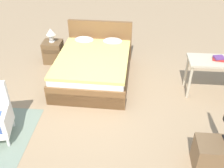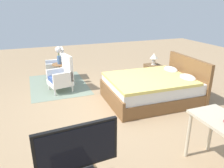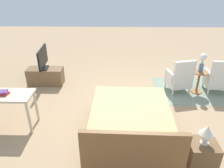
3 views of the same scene
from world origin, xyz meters
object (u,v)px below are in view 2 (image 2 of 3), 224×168
(bed, at_px, (153,88))
(flower_vase, at_px, (59,53))
(armchair_by_window_right, at_px, (62,77))
(table_lamp, at_px, (154,57))
(armchair_by_window_left, at_px, (57,67))
(tv_flatscreen, at_px, (78,150))
(side_table, at_px, (60,72))
(nightstand, at_px, (153,74))

(bed, bearing_deg, flower_vase, -134.78)
(armchair_by_window_right, xyz_separation_m, table_lamp, (0.28, 2.52, 0.35))
(armchair_by_window_right, bearing_deg, flower_vase, 177.09)
(armchair_by_window_left, distance_m, tv_flatscreen, 4.61)
(armchair_by_window_left, distance_m, armchair_by_window_right, 0.97)
(bed, bearing_deg, side_table, -134.78)
(armchair_by_window_left, xyz_separation_m, nightstand, (1.25, 2.52, -0.12))
(flower_vase, height_order, tv_flatscreen, flower_vase)
(flower_vase, relative_size, table_lamp, 1.45)
(armchair_by_window_right, bearing_deg, table_lamp, 83.64)
(side_table, xyz_separation_m, table_lamp, (0.76, 2.50, 0.36))
(armchair_by_window_right, xyz_separation_m, side_table, (-0.48, 0.02, -0.01))
(tv_flatscreen, bearing_deg, side_table, 174.71)
(armchair_by_window_right, bearing_deg, nightstand, 83.64)
(armchair_by_window_right, relative_size, tv_flatscreen, 1.08)
(armchair_by_window_left, height_order, armchair_by_window_right, same)
(tv_flatscreen, bearing_deg, flower_vase, 174.71)
(armchair_by_window_left, bearing_deg, flower_vase, 2.70)
(side_table, relative_size, flower_vase, 1.25)
(armchair_by_window_right, bearing_deg, tv_flatscreen, -5.61)
(nightstand, height_order, tv_flatscreen, tv_flatscreen)
(bed, xyz_separation_m, side_table, (-1.84, -1.86, 0.07))
(bed, height_order, side_table, bed)
(armchair_by_window_right, xyz_separation_m, flower_vase, (-0.48, 0.02, 0.50))
(armchair_by_window_right, relative_size, flower_vase, 1.93)
(armchair_by_window_left, height_order, flower_vase, flower_vase)
(armchair_by_window_left, relative_size, side_table, 1.55)
(bed, xyz_separation_m, table_lamp, (-1.08, 0.64, 0.44))
(armchair_by_window_left, bearing_deg, bed, 38.85)
(armchair_by_window_right, distance_m, nightstand, 2.54)
(table_lamp, distance_m, tv_flatscreen, 4.40)
(nightstand, bearing_deg, side_table, -107.01)
(armchair_by_window_left, distance_m, side_table, 0.49)
(bed, distance_m, armchair_by_window_right, 2.33)
(nightstand, bearing_deg, bed, -30.46)
(armchair_by_window_left, xyz_separation_m, side_table, (0.49, 0.02, -0.01))
(armchair_by_window_right, bearing_deg, bed, 54.12)
(side_table, height_order, nightstand, side_table)
(armchair_by_window_right, height_order, side_table, armchair_by_window_right)
(side_table, height_order, tv_flatscreen, tv_flatscreen)
(bed, relative_size, flower_vase, 4.34)
(flower_vase, bearing_deg, table_lamp, 73.00)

